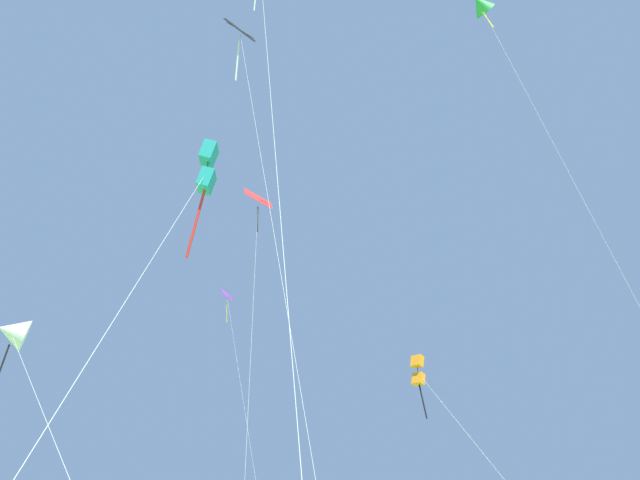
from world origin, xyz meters
The scene contains 7 objects.
kite_teal_box centered at (0.33, 9.23, 10.46)m, with size 3.92×7.39×11.34m.
kite_white_distant centered at (-4.15, 13.37, 6.55)m, with size 4.09×10.53×7.10m.
kite_red_high centered at (6.39, 28.37, 19.76)m, with size 3.27×9.99×21.38m.
kite_orange_box centered at (11.18, 17.58, 7.41)m, with size 2.61×5.85×8.15m.
kite_green_small centered at (15.61, 15.61, 28.04)m, with size 3.94×6.96×28.86m.
kite_purple_streamer centered at (7.72, 42.76, 17.62)m, with size 2.16×9.87×19.53m.
kite_black_large centered at (2.19, 15.45, 20.78)m, with size 2.02×9.16×22.67m.
Camera 1 is at (-1.68, -5.46, 1.73)m, focal length 34.25 mm.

